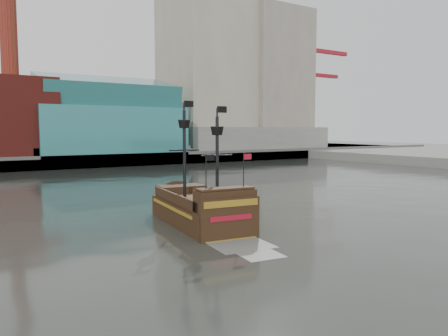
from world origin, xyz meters
TOP-DOWN VIEW (x-y plane):
  - ground at (0.00, 0.00)m, footprint 400.00×400.00m
  - promenade_far at (0.00, 92.00)m, footprint 220.00×60.00m
  - seawall at (0.00, 62.50)m, footprint 220.00×1.00m
  - skyline at (5.21, 84.56)m, footprint 149.00×45.00m
  - crane_a at (78.63, 82.00)m, footprint 22.50×4.00m
  - crane_b at (88.23, 92.00)m, footprint 19.10×4.00m
  - pirate_ship at (-2.65, 7.35)m, footprint 5.65×14.20m

SIDE VIEW (x-z plane):
  - ground at x=0.00m, z-range 0.00..0.00m
  - pirate_ship at x=-2.65m, z-range -4.24..6.11m
  - promenade_far at x=0.00m, z-range 0.00..2.00m
  - seawall at x=0.00m, z-range 0.00..2.60m
  - crane_b at x=88.23m, z-range 2.45..28.70m
  - crane_a at x=78.63m, z-range 2.99..35.24m
  - skyline at x=5.21m, z-range -6.45..55.55m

